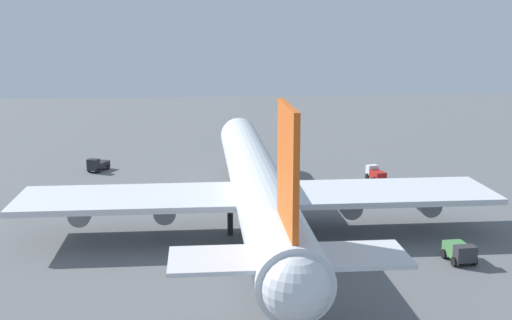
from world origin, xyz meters
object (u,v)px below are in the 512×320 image
(catering_truck, at_px, (98,165))
(baggage_tug, at_px, (460,251))
(fuel_truck, at_px, (375,173))
(cargo_airplane, at_px, (256,183))
(safety_cone_nose, at_px, (246,166))

(catering_truck, relative_size, baggage_tug, 1.22)
(catering_truck, xyz_separation_m, fuel_truck, (-10.86, -46.69, 0.01))
(cargo_airplane, xyz_separation_m, catering_truck, (33.63, 24.84, -4.66))
(baggage_tug, xyz_separation_m, safety_cone_nose, (47.60, 19.63, -0.82))
(catering_truck, bearing_deg, cargo_airplane, -143.55)
(fuel_truck, distance_m, safety_cone_nose, 23.12)
(fuel_truck, relative_size, safety_cone_nose, 5.81)
(cargo_airplane, relative_size, safety_cone_nose, 97.28)
(cargo_airplane, bearing_deg, safety_cone_nose, -2.18)
(fuel_truck, height_order, safety_cone_nose, fuel_truck)
(catering_truck, distance_m, safety_cone_nose, 26.12)
(cargo_airplane, distance_m, catering_truck, 42.06)
(baggage_tug, distance_m, safety_cone_nose, 51.50)
(baggage_tug, height_order, safety_cone_nose, baggage_tug)
(cargo_airplane, relative_size, catering_truck, 14.56)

